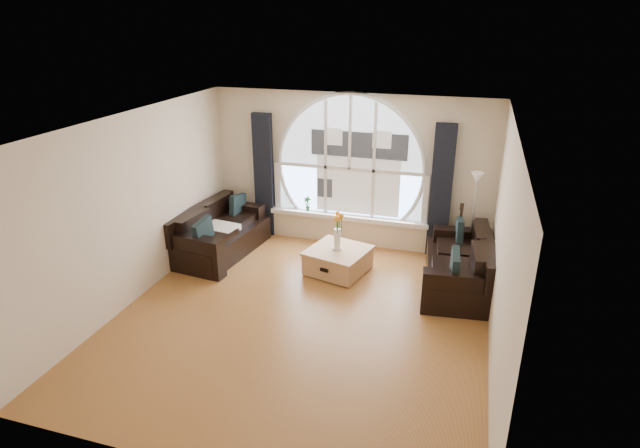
{
  "coord_description": "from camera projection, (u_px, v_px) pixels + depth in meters",
  "views": [
    {
      "loc": [
        2.04,
        -5.89,
        3.93
      ],
      "look_at": [
        0.0,
        0.9,
        1.05
      ],
      "focal_mm": 29.24,
      "sensor_mm": 36.0,
      "label": 1
    }
  ],
  "objects": [
    {
      "name": "throw_blanket",
      "position": [
        219.0,
        231.0,
        8.83
      ],
      "size": [
        0.62,
        0.62,
        0.1
      ],
      "primitive_type": "cube",
      "rotation": [
        0.0,
        0.0,
        -0.13
      ],
      "color": "silver",
      "rests_on": "sofa_left"
    },
    {
      "name": "arched_window",
      "position": [
        350.0,
        156.0,
        9.05
      ],
      "size": [
        2.6,
        0.06,
        2.15
      ],
      "primitive_type": "cube",
      "color": "silver",
      "rests_on": "wall_back"
    },
    {
      "name": "wall_right",
      "position": [
        503.0,
        251.0,
        6.08
      ],
      "size": [
        0.01,
        5.5,
        2.7
      ],
      "primitive_type": "cube",
      "color": "beige",
      "rests_on": "ground"
    },
    {
      "name": "attic_slope",
      "position": [
        486.0,
        166.0,
        5.78
      ],
      "size": [
        0.92,
        5.5,
        0.72
      ],
      "primitive_type": "cube",
      "color": "silver",
      "rests_on": "ground"
    },
    {
      "name": "floor_lamp",
      "position": [
        472.0,
        220.0,
        8.49
      ],
      "size": [
        0.24,
        0.24,
        1.6
      ],
      "primitive_type": "cube",
      "color": "#B2B2B2",
      "rests_on": "ground"
    },
    {
      "name": "guitar",
      "position": [
        459.0,
        231.0,
        8.76
      ],
      "size": [
        0.39,
        0.28,
        1.06
      ],
      "primitive_type": "cube",
      "rotation": [
        0.0,
        0.0,
        -0.12
      ],
      "color": "olive",
      "rests_on": "ground"
    },
    {
      "name": "wall_back",
      "position": [
        350.0,
        171.0,
        9.18
      ],
      "size": [
        5.0,
        0.01,
        2.7
      ],
      "primitive_type": "cube",
      "color": "beige",
      "rests_on": "ground"
    },
    {
      "name": "curtain_right",
      "position": [
        441.0,
        192.0,
        8.73
      ],
      "size": [
        0.35,
        0.12,
        2.3
      ],
      "primitive_type": "cube",
      "color": "black",
      "rests_on": "ground"
    },
    {
      "name": "neighbor_house",
      "position": [
        358.0,
        164.0,
        9.05
      ],
      "size": [
        1.7,
        0.02,
        1.5
      ],
      "primitive_type": "cube",
      "color": "silver",
      "rests_on": "wall_back"
    },
    {
      "name": "sofa_left",
      "position": [
        220.0,
        232.0,
        9.05
      ],
      "size": [
        1.17,
        2.0,
        0.84
      ],
      "primitive_type": "cube",
      "rotation": [
        0.0,
        0.0,
        -0.12
      ],
      "color": "black",
      "rests_on": "ground"
    },
    {
      "name": "window_frame",
      "position": [
        350.0,
        156.0,
        9.03
      ],
      "size": [
        2.76,
        0.08,
        2.15
      ],
      "primitive_type": "cube",
      "color": "white",
      "rests_on": "wall_back"
    },
    {
      "name": "sofa_right",
      "position": [
        459.0,
        263.0,
        7.91
      ],
      "size": [
        1.12,
        1.95,
        0.83
      ],
      "primitive_type": "cube",
      "rotation": [
        0.0,
        0.0,
        0.11
      ],
      "color": "black",
      "rests_on": "ground"
    },
    {
      "name": "ground",
      "position": [
        301.0,
        317.0,
        7.25
      ],
      "size": [
        5.0,
        5.5,
        0.01
      ],
      "primitive_type": "cube",
      "color": "brown",
      "rests_on": "ground"
    },
    {
      "name": "wall_left",
      "position": [
        134.0,
        208.0,
        7.41
      ],
      "size": [
        0.01,
        5.5,
        2.7
      ],
      "primitive_type": "cube",
      "color": "beige",
      "rests_on": "ground"
    },
    {
      "name": "window_sill",
      "position": [
        348.0,
        217.0,
        9.41
      ],
      "size": [
        2.9,
        0.22,
        0.08
      ],
      "primitive_type": "cube",
      "color": "white",
      "rests_on": "wall_back"
    },
    {
      "name": "vase_flowers",
      "position": [
        337.0,
        227.0,
        8.25
      ],
      "size": [
        0.24,
        0.24,
        0.7
      ],
      "primitive_type": "cube",
      "color": "white",
      "rests_on": "coffee_chest"
    },
    {
      "name": "wall_front",
      "position": [
        193.0,
        349.0,
        4.3
      ],
      "size": [
        5.0,
        0.01,
        2.7
      ],
      "primitive_type": "cube",
      "color": "beige",
      "rests_on": "ground"
    },
    {
      "name": "curtain_left",
      "position": [
        264.0,
        176.0,
        9.58
      ],
      "size": [
        0.35,
        0.12,
        2.3
      ],
      "primitive_type": "cube",
      "color": "black",
      "rests_on": "ground"
    },
    {
      "name": "coffee_chest",
      "position": [
        338.0,
        259.0,
        8.44
      ],
      "size": [
        1.09,
        1.09,
        0.44
      ],
      "primitive_type": "cube",
      "rotation": [
        0.0,
        0.0,
        -0.25
      ],
      "color": "tan",
      "rests_on": "ground"
    },
    {
      "name": "potted_plant",
      "position": [
        307.0,
        204.0,
        9.55
      ],
      "size": [
        0.15,
        0.11,
        0.27
      ],
      "primitive_type": "imported",
      "rotation": [
        0.0,
        0.0,
        -0.08
      ],
      "color": "#1E6023",
      "rests_on": "window_sill"
    },
    {
      "name": "ceiling",
      "position": [
        298.0,
        124.0,
        6.24
      ],
      "size": [
        5.0,
        5.5,
        0.01
      ],
      "primitive_type": "cube",
      "color": "silver",
      "rests_on": "ground"
    }
  ]
}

